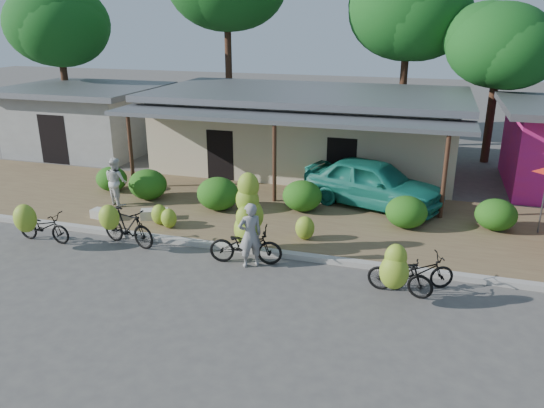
{
  "coord_description": "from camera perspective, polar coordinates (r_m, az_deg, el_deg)",
  "views": [
    {
      "loc": [
        5.07,
        -10.8,
        6.23
      ],
      "look_at": [
        0.91,
        2.83,
        1.2
      ],
      "focal_mm": 35.0,
      "sensor_mm": 36.0,
      "label": 1
    }
  ],
  "objects": [
    {
      "name": "loose_banana_c",
      "position": [
        15.38,
        3.56,
        -2.59
      ],
      "size": [
        0.56,
        0.48,
        0.7
      ],
      "primitive_type": "ellipsoid",
      "color": "#9ABD2F",
      "rests_on": "sidewalk"
    },
    {
      "name": "sack_far",
      "position": [
        17.89,
        -17.72,
        -1.02
      ],
      "size": [
        0.78,
        0.45,
        0.28
      ],
      "primitive_type": "cube",
      "rotation": [
        0.0,
        0.0,
        -0.09
      ],
      "color": "beige",
      "rests_on": "sidewalk"
    },
    {
      "name": "bike_far_right",
      "position": [
        13.33,
        15.55,
        -7.04
      ],
      "size": [
        1.81,
        1.19,
        0.9
      ],
      "rotation": [
        0.0,
        0.0,
        1.95
      ],
      "color": "black",
      "rests_on": "ground"
    },
    {
      "name": "shop_main",
      "position": [
        22.77,
        3.8,
        7.97
      ],
      "size": [
        13.0,
        8.5,
        3.35
      ],
      "color": "#BEB690",
      "rests_on": "ground"
    },
    {
      "name": "bike_far_left",
      "position": [
        16.71,
        -23.73,
        -2.07
      ],
      "size": [
        1.74,
        1.25,
        1.37
      ],
      "rotation": [
        0.0,
        0.0,
        1.55
      ],
      "color": "black",
      "rests_on": "ground"
    },
    {
      "name": "tree_near_right",
      "position": [
        25.54,
        22.88,
        15.69
      ],
      "size": [
        4.65,
        4.49,
        6.93
      ],
      "color": "#482D1D",
      "rests_on": "ground"
    },
    {
      "name": "ground",
      "position": [
        13.46,
        -7.32,
        -8.3
      ],
      "size": [
        100.0,
        100.0,
        0.0
      ],
      "primitive_type": "plane",
      "color": "#4C4A47",
      "rests_on": "ground"
    },
    {
      "name": "loose_banana_a",
      "position": [
        16.82,
        -12.01,
        -1.12
      ],
      "size": [
        0.52,
        0.44,
        0.65
      ],
      "primitive_type": "ellipsoid",
      "color": "#9ABD2F",
      "rests_on": "sidewalk"
    },
    {
      "name": "hedge_5",
      "position": [
        17.37,
        22.96,
        -1.07
      ],
      "size": [
        1.24,
        1.11,
        0.96
      ],
      "primitive_type": "ellipsoid",
      "color": "#185112",
      "rests_on": "sidewalk"
    },
    {
      "name": "bike_center",
      "position": [
        14.22,
        -2.71,
        -2.66
      ],
      "size": [
        2.04,
        1.36,
        2.36
      ],
      "rotation": [
        0.0,
        0.0,
        1.74
      ],
      "color": "black",
      "rests_on": "ground"
    },
    {
      "name": "bike_left",
      "position": [
        15.65,
        -15.53,
        -2.23
      ],
      "size": [
        1.94,
        1.35,
        1.43
      ],
      "rotation": [
        0.0,
        0.0,
        1.35
      ],
      "color": "black",
      "rests_on": "ground"
    },
    {
      "name": "hedge_2",
      "position": [
        17.77,
        -5.85,
        1.11
      ],
      "size": [
        1.42,
        1.28,
        1.11
      ],
      "primitive_type": "ellipsoid",
      "color": "#185112",
      "rests_on": "sidewalk"
    },
    {
      "name": "hedge_1",
      "position": [
        19.24,
        -13.22,
        2.07
      ],
      "size": [
        1.37,
        1.23,
        1.07
      ],
      "primitive_type": "ellipsoid",
      "color": "#185112",
      "rests_on": "sidewalk"
    },
    {
      "name": "hedge_4",
      "position": [
        16.69,
        14.25,
        -0.84
      ],
      "size": [
        1.27,
        1.14,
        0.99
      ],
      "primitive_type": "ellipsoid",
      "color": "#185112",
      "rests_on": "sidewalk"
    },
    {
      "name": "sidewalk",
      "position": [
        17.71,
        -0.77,
        -0.96
      ],
      "size": [
        60.0,
        6.0,
        0.12
      ],
      "primitive_type": "cube",
      "color": "olive",
      "rests_on": "ground"
    },
    {
      "name": "bike_right",
      "position": [
        12.65,
        13.4,
        -7.2
      ],
      "size": [
        1.63,
        1.28,
        1.52
      ],
      "rotation": [
        0.0,
        0.0,
        1.39
      ],
      "color": "black",
      "rests_on": "ground"
    },
    {
      "name": "teal_van",
      "position": [
        18.3,
        10.79,
        2.25
      ],
      "size": [
        5.12,
        3.25,
        1.62
      ],
      "primitive_type": "imported",
      "rotation": [
        0.0,
        0.0,
        1.27
      ],
      "color": "#1B7C6A",
      "rests_on": "sidewalk"
    },
    {
      "name": "vendor",
      "position": [
        13.82,
        -2.37,
        -3.35
      ],
      "size": [
        0.77,
        0.72,
        1.76
      ],
      "primitive_type": "imported",
      "rotation": [
        0.0,
        0.0,
        3.79
      ],
      "color": "gray",
      "rests_on": "ground"
    },
    {
      "name": "sack_near",
      "position": [
        17.41,
        -12.54,
        -1.06
      ],
      "size": [
        0.94,
        0.7,
        0.3
      ],
      "primitive_type": "cube",
      "rotation": [
        0.0,
        0.0,
        0.4
      ],
      "color": "beige",
      "rests_on": "sidewalk"
    },
    {
      "name": "hedge_0",
      "position": [
        20.56,
        -16.87,
        2.61
      ],
      "size": [
        1.16,
        1.05,
        0.91
      ],
      "primitive_type": "ellipsoid",
      "color": "#185112",
      "rests_on": "sidewalk"
    },
    {
      "name": "tree_back_left",
      "position": [
        30.4,
        -22.24,
        17.65
      ],
      "size": [
        5.29,
        5.18,
        7.97
      ],
      "color": "#482D1D",
      "rests_on": "ground"
    },
    {
      "name": "tree_center_right",
      "position": [
        27.48,
        14.13,
        19.64
      ],
      "size": [
        5.77,
        5.69,
        8.77
      ],
      "color": "#482D1D",
      "rests_on": "ground"
    },
    {
      "name": "bystander",
      "position": [
        18.87,
        -16.42,
        2.37
      ],
      "size": [
        1.0,
        0.93,
        1.65
      ],
      "primitive_type": "imported",
      "rotation": [
        0.0,
        0.0,
        2.66
      ],
      "color": "silver",
      "rests_on": "sidewalk"
    },
    {
      "name": "shop_grey",
      "position": [
        27.47,
        -19.38,
        8.68
      ],
      "size": [
        7.0,
        6.0,
        3.15
      ],
      "color": "#9C9D98",
      "rests_on": "ground"
    },
    {
      "name": "curb",
      "position": [
        15.08,
        -4.25,
        -4.7
      ],
      "size": [
        60.0,
        0.25,
        0.15
      ],
      "primitive_type": "cube",
      "color": "#A8A399",
      "rests_on": "ground"
    },
    {
      "name": "loose_banana_b",
      "position": [
        16.5,
        -11.04,
        -1.52
      ],
      "size": [
        0.49,
        0.42,
        0.62
      ],
      "primitive_type": "ellipsoid",
      "color": "#9ABD2F",
      "rests_on": "sidewalk"
    },
    {
      "name": "hedge_3",
      "position": [
        17.61,
        3.27,
        0.88
      ],
      "size": [
        1.32,
        1.19,
        1.03
      ],
      "primitive_type": "ellipsoid",
      "color": "#185112",
      "rests_on": "sidewalk"
    }
  ]
}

